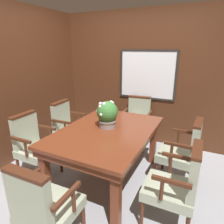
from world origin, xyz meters
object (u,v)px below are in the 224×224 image
chair_left_near (34,144)px  chair_head_far (137,120)px  chair_right_near (177,184)px  dining_table (107,136)px  chair_left_far (68,126)px  potted_plant (107,114)px  chair_right_far (184,150)px  chair_head_near (44,207)px

chair_left_near → chair_head_far: same height
chair_right_near → chair_left_near: size_ratio=1.00×
chair_left_near → chair_head_far: bearing=-33.3°
dining_table → chair_left_near: bearing=-160.0°
chair_left_far → potted_plant: 1.07m
chair_right_far → potted_plant: 1.13m
chair_head_near → chair_head_far: size_ratio=1.00×
chair_right_far → chair_left_far: bearing=-88.1°
chair_right_near → chair_head_near: bearing=-51.3°
chair_left_far → chair_right_far: (1.91, -0.00, 0.00)m
chair_right_near → chair_left_far: bearing=-112.0°
chair_right_near → potted_plant: potted_plant is taller
chair_right_near → chair_head_near: same height
chair_head_near → chair_head_far: same height
chair_head_near → chair_right_far: same height
chair_right_near → potted_plant: size_ratio=2.53×
chair_right_far → chair_left_near: bearing=-67.1°
chair_left_near → chair_right_near: bearing=-90.6°
chair_right_far → potted_plant: bearing=-71.2°
chair_right_near → chair_head_near: (-0.99, -0.82, 0.00)m
chair_head_near → chair_left_near: bearing=-41.0°
dining_table → chair_head_far: chair_head_far is taller
chair_left_far → dining_table: bearing=-113.9°
chair_left_near → potted_plant: size_ratio=2.53×
chair_head_far → chair_left_far: bearing=-144.5°
chair_right_near → potted_plant: bearing=-114.5°
chair_right_near → chair_right_far: 0.74m
chair_left_near → chair_head_near: (0.99, -0.82, 0.00)m
chair_left_near → chair_right_far: bearing=-69.7°
chair_right_far → chair_head_far: same height
chair_left_near → chair_head_far: size_ratio=1.00×
chair_left_far → potted_plant: bearing=-110.3°
chair_head_near → potted_plant: potted_plant is taller
chair_left_far → chair_head_near: same height
dining_table → chair_head_near: size_ratio=1.75×
dining_table → potted_plant: 0.30m
chair_left_near → chair_right_far: 2.08m
dining_table → chair_left_near: chair_left_near is taller
chair_head_far → potted_plant: bearing=-97.2°
chair_head_near → chair_left_far: bearing=-59.8°
chair_right_near → chair_right_far: bearing=-178.4°
chair_left_far → chair_right_far: same height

